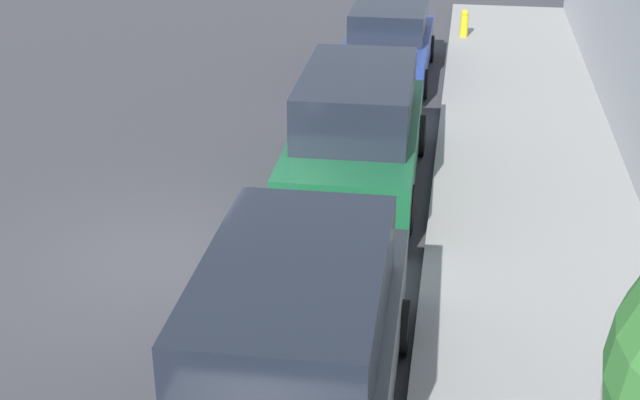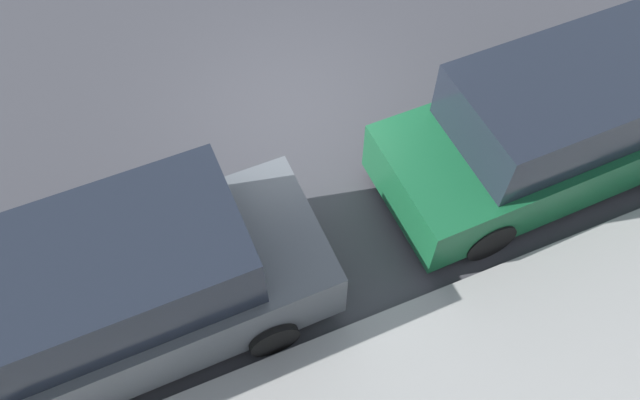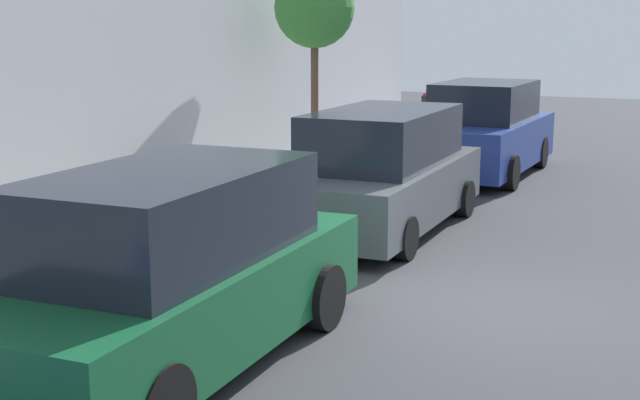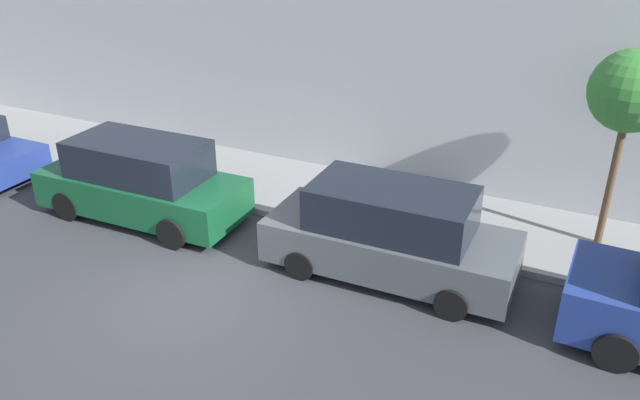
% 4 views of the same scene
% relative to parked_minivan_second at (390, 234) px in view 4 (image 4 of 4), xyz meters
% --- Properties ---
extents(ground_plane, '(60.00, 60.00, 0.00)m').
position_rel_parked_minivan_second_xyz_m(ground_plane, '(-2.43, 3.21, -0.92)').
color(ground_plane, '#38383D').
extents(sidewalk, '(3.12, 32.00, 0.15)m').
position_rel_parked_minivan_second_xyz_m(sidewalk, '(2.64, 3.21, -0.85)').
color(sidewalk, gray).
rests_on(sidewalk, ground_plane).
extents(parked_minivan_second, '(2.02, 4.93, 1.90)m').
position_rel_parked_minivan_second_xyz_m(parked_minivan_second, '(0.00, 0.00, 0.00)').
color(parked_minivan_second, '#4C5156').
rests_on(parked_minivan_second, ground_plane).
extents(parked_minivan_third, '(2.02, 4.94, 1.90)m').
position_rel_parked_minivan_second_xyz_m(parked_minivan_third, '(-0.14, 6.06, -0.00)').
color(parked_minivan_third, '#14512D').
rests_on(parked_minivan_third, ground_plane).
extents(street_tree, '(1.62, 1.62, 4.16)m').
position_rel_parked_minivan_second_xyz_m(street_tree, '(2.88, -3.71, 2.54)').
color(street_tree, brown).
rests_on(street_tree, sidewalk).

